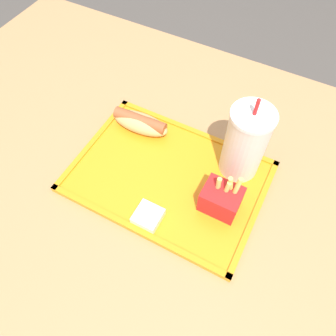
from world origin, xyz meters
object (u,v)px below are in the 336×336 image
Objects in this scene: hot_dog_far at (140,122)px; sauce_cup_mayo at (148,216)px; soda_cup at (245,143)px; fries_carton at (221,198)px.

hot_dog_far is 0.23m from sauce_cup_mayo.
soda_cup is 0.12m from fries_carton.
hot_dog_far is (-0.24, -0.01, -0.06)m from soda_cup.
soda_cup is 3.94× the size of sauce_cup_mayo.
hot_dog_far is 2.73× the size of sauce_cup_mayo.
fries_carton reaches higher than hot_dog_far.
sauce_cup_mayo is (-0.11, -0.20, -0.07)m from soda_cup.
fries_carton is at bearing 38.97° from sauce_cup_mayo.
soda_cup is at bearing 1.49° from hot_dog_far.
soda_cup is 1.44× the size of hot_dog_far.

